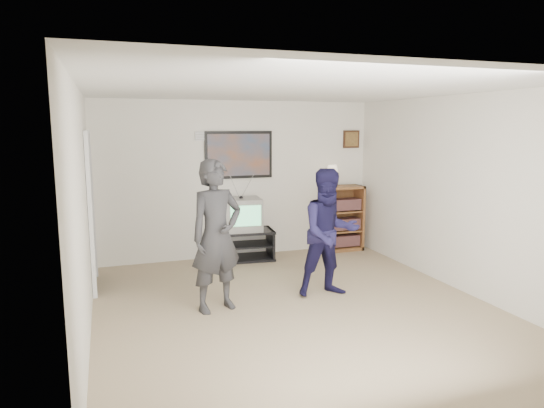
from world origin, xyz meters
TOP-DOWN VIEW (x-y plane):
  - room_shell at (0.00, 0.35)m, footprint 4.51×5.00m
  - media_stand at (-0.01, 2.23)m, footprint 1.00×0.62m
  - crt_television at (-0.04, 2.23)m, footprint 0.65×0.57m
  - bookshelf at (1.76, 2.28)m, footprint 0.67×0.38m
  - table_lamp at (1.56, 2.30)m, footprint 0.23×0.23m
  - person_tall at (-0.87, 0.28)m, footprint 0.73×0.59m
  - person_short at (0.56, 0.30)m, footprint 0.80×0.64m
  - controller_left at (-0.83, 0.52)m, footprint 0.04×0.13m
  - controller_right at (0.52, 0.49)m, footprint 0.04×0.12m
  - poster at (0.00, 2.48)m, footprint 1.10×0.03m
  - air_vent at (-0.55, 2.48)m, footprint 0.28×0.02m
  - small_picture at (2.00, 2.48)m, footprint 0.30×0.03m
  - doorway at (-2.23, 1.60)m, footprint 0.03×0.85m

SIDE VIEW (x-z plane):
  - media_stand at x=-0.01m, z-range 0.00..0.48m
  - bookshelf at x=1.76m, z-range 0.00..1.10m
  - crt_television at x=-0.04m, z-range 0.48..0.99m
  - person_short at x=0.56m, z-range 0.00..1.60m
  - person_tall at x=-0.87m, z-range 0.00..1.74m
  - controller_right at x=0.52m, z-range 0.97..1.01m
  - doorway at x=-2.23m, z-range 0.00..2.00m
  - controller_left at x=-0.83m, z-range 1.10..1.13m
  - room_shell at x=0.00m, z-range 0.00..2.50m
  - table_lamp at x=1.56m, z-range 1.10..1.46m
  - poster at x=0.00m, z-range 1.27..2.02m
  - small_picture at x=2.00m, z-range 1.73..2.03m
  - air_vent at x=-0.55m, z-range 1.88..2.02m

